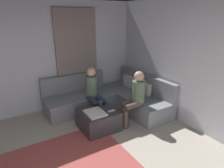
{
  "coord_description": "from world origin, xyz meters",
  "views": [
    {
      "loc": [
        1.92,
        -0.55,
        2.3
      ],
      "look_at": [
        -1.63,
        1.63,
        0.85
      ],
      "focal_mm": 31.15,
      "sensor_mm": 36.0,
      "label": 1
    }
  ],
  "objects": [
    {
      "name": "coffee_mug",
      "position": [
        -1.6,
        1.31,
        0.47
      ],
      "size": [
        0.08,
        0.08,
        0.1
      ],
      "primitive_type": "cylinder",
      "color": "#334C72",
      "rests_on": "ottoman"
    },
    {
      "name": "sectional_couch",
      "position": [
        -2.08,
        1.88,
        0.28
      ],
      "size": [
        2.1,
        2.55,
        0.87
      ],
      "color": "gray",
      "rests_on": "ground_plane"
    },
    {
      "name": "wall_back",
      "position": [
        0.0,
        2.94,
        1.35
      ],
      "size": [
        6.0,
        0.12,
        2.7
      ],
      "primitive_type": "cube",
      "color": "silver",
      "rests_on": "ground_plane"
    },
    {
      "name": "ottoman",
      "position": [
        -1.38,
        1.13,
        0.21
      ],
      "size": [
        0.76,
        0.76,
        0.42
      ],
      "primitive_type": "cube",
      "color": "#333338",
      "rests_on": "ground_plane"
    },
    {
      "name": "person_on_couch_back",
      "position": [
        -1.17,
        1.93,
        0.66
      ],
      "size": [
        0.3,
        0.6,
        1.2
      ],
      "rotation": [
        0.0,
        0.0,
        3.14
      ],
      "color": "brown",
      "rests_on": "ground_plane"
    },
    {
      "name": "wall_left",
      "position": [
        -2.94,
        0.0,
        1.35
      ],
      "size": [
        0.12,
        6.0,
        2.7
      ],
      "primitive_type": "cube",
      "color": "silver",
      "rests_on": "ground_plane"
    },
    {
      "name": "folded_blanket",
      "position": [
        -1.28,
        1.01,
        0.44
      ],
      "size": [
        0.44,
        0.36,
        0.04
      ],
      "primitive_type": "cube",
      "color": "white",
      "rests_on": "ottoman"
    },
    {
      "name": "person_on_couch_side",
      "position": [
        -1.93,
        1.3,
        0.66
      ],
      "size": [
        0.6,
        0.3,
        1.2
      ],
      "rotation": [
        0.0,
        0.0,
        -1.57
      ],
      "color": "#2D3347",
      "rests_on": "ground_plane"
    },
    {
      "name": "curtain_panel",
      "position": [
        -2.84,
        1.3,
        1.25
      ],
      "size": [
        0.06,
        1.1,
        2.5
      ],
      "primitive_type": "cube",
      "color": "gray",
      "rests_on": "ground_plane"
    },
    {
      "name": "game_remote",
      "position": [
        -1.2,
        1.35,
        0.43
      ],
      "size": [
        0.05,
        0.15,
        0.02
      ],
      "primitive_type": "cube",
      "color": "white",
      "rests_on": "ottoman"
    }
  ]
}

